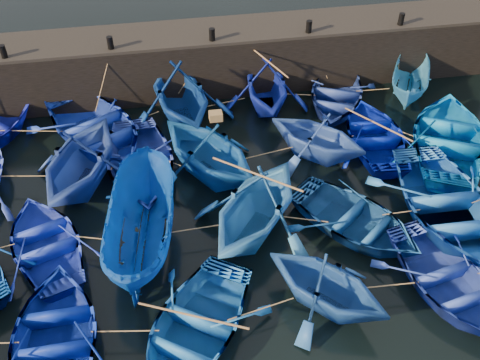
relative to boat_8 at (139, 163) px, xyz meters
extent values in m
plane|color=black|center=(3.33, -4.92, -0.53)|extent=(120.00, 120.00, 0.00)
cube|color=black|center=(3.33, 5.58, 0.72)|extent=(26.00, 2.50, 2.50)
cube|color=black|center=(3.33, 5.58, 2.03)|extent=(26.00, 2.50, 0.12)
cylinder|color=black|center=(-4.67, 4.68, 2.34)|extent=(0.24, 0.24, 0.50)
cylinder|color=black|center=(-0.67, 4.68, 2.34)|extent=(0.24, 0.24, 0.50)
cylinder|color=black|center=(3.33, 4.68, 2.34)|extent=(0.24, 0.24, 0.50)
cylinder|color=black|center=(7.33, 4.68, 2.34)|extent=(0.24, 0.24, 0.50)
cylinder|color=black|center=(11.33, 4.68, 2.34)|extent=(0.24, 0.24, 0.50)
imported|color=#1736C5|center=(-1.61, 2.31, 0.07)|extent=(6.40, 7.06, 1.20)
imported|color=navy|center=(1.78, 3.06, 0.75)|extent=(4.97, 5.52, 2.57)
imported|color=#0D1F98|center=(5.34, 3.41, 0.55)|extent=(3.96, 4.46, 2.17)
imported|color=navy|center=(8.27, 3.12, -0.06)|extent=(4.85, 5.52, 0.95)
imported|color=#2D7CC8|center=(11.51, 3.07, 0.25)|extent=(3.25, 4.29, 1.56)
imported|color=navy|center=(-1.90, -0.24, 0.70)|extent=(5.49, 5.85, 2.47)
imported|color=#2036A4|center=(0.00, 0.00, 0.00)|extent=(4.03, 5.37, 1.06)
imported|color=#10509C|center=(2.43, -0.53, 0.69)|extent=(5.87, 6.05, 2.43)
imported|color=blue|center=(6.48, -0.11, 0.47)|extent=(5.01, 4.98, 2.00)
imported|color=#0013A3|center=(8.92, 0.17, -0.06)|extent=(3.62, 4.79, 0.94)
imported|color=blue|center=(11.52, -0.64, 0.07)|extent=(6.30, 7.04, 1.20)
imported|color=#182FCF|center=(-2.95, -3.23, -0.09)|extent=(4.32, 5.06, 0.89)
imported|color=#063E9D|center=(-0.05, -3.57, 0.49)|extent=(2.81, 5.55, 2.05)
imported|color=blue|center=(3.51, -3.52, 0.69)|extent=(6.04, 6.14, 2.45)
imported|color=navy|center=(6.65, -4.00, -0.06)|extent=(5.36, 5.57, 0.94)
imported|color=blue|center=(9.73, -3.99, 0.07)|extent=(4.29, 5.88, 1.20)
imported|color=#041B8A|center=(-2.38, -6.71, -0.04)|extent=(3.44, 4.78, 0.98)
imported|color=blue|center=(1.16, -6.98, -0.05)|extent=(5.31, 5.66, 0.96)
imported|color=#1B4E9B|center=(4.85, -6.61, 0.44)|extent=(4.85, 4.86, 1.94)
imported|color=#203AAD|center=(8.46, -6.70, -0.06)|extent=(4.06, 5.05, 0.93)
cube|color=olive|center=(2.73, -0.53, 2.04)|extent=(0.43, 0.34, 0.28)
cylinder|color=tan|center=(-3.84, 2.58, 0.02)|extent=(2.66, 0.56, 0.04)
cylinder|color=tan|center=(0.08, 2.69, 0.02)|extent=(1.60, 0.78, 0.04)
cylinder|color=tan|center=(3.56, 3.24, 0.02)|extent=(1.77, 0.39, 0.04)
cylinder|color=tan|center=(6.81, 3.27, 0.02)|extent=(1.14, 0.32, 0.04)
cylinder|color=tan|center=(9.89, 3.10, 0.02)|extent=(1.44, 0.09, 0.04)
cylinder|color=tan|center=(-3.89, -0.06, 0.02)|extent=(2.18, 0.40, 0.04)
cylinder|color=tan|center=(-0.95, -0.12, 0.02)|extent=(0.14, 0.26, 0.04)
cylinder|color=tan|center=(1.22, -0.27, 0.02)|extent=(0.65, 0.56, 0.04)
cylinder|color=tan|center=(4.46, -0.32, 0.02)|extent=(2.26, 0.46, 0.04)
cylinder|color=tan|center=(7.70, 0.03, 0.02)|extent=(0.65, 0.31, 0.04)
cylinder|color=tan|center=(10.22, -0.23, 0.02)|extent=(0.83, 0.84, 0.04)
cylinder|color=tan|center=(-1.50, -3.40, 0.02)|extent=(1.11, 0.38, 0.04)
cylinder|color=tan|center=(1.73, -3.55, 0.02)|extent=(1.76, 0.09, 0.04)
cylinder|color=tan|center=(5.08, -3.76, 0.02)|extent=(1.35, 0.51, 0.04)
cylinder|color=tan|center=(8.19, -3.99, 0.02)|extent=(1.28, 0.04, 0.04)
cylinder|color=tan|center=(-0.61, -6.84, 0.02)|extent=(1.75, 0.31, 0.04)
cylinder|color=tan|center=(3.01, -6.79, 0.02)|extent=(1.90, 0.41, 0.04)
cylinder|color=tan|center=(6.66, -6.65, 0.02)|extent=(1.81, 0.13, 0.04)
cylinder|color=tan|center=(-1.14, 4.05, 1.05)|extent=(0.99, 1.11, 2.09)
cylinder|color=tan|center=(2.55, 4.42, 1.05)|extent=(1.59, 0.36, 2.09)
cylinder|color=tan|center=(6.34, 4.60, 1.05)|extent=(2.02, 0.07, 2.09)
cylinder|color=tan|center=(7.80, 4.45, 1.05)|extent=(0.98, 0.30, 2.09)
cylinder|color=tan|center=(11.42, 4.43, 1.05)|extent=(0.23, 0.36, 2.08)
cylinder|color=#99724C|center=(5.34, 3.41, 1.67)|extent=(1.08, 2.84, 0.06)
cylinder|color=#99724C|center=(8.92, 0.17, 0.44)|extent=(1.77, 2.49, 0.06)
cylinder|color=#99724C|center=(3.51, -3.52, 1.95)|extent=(2.34, 1.97, 0.06)
cylinder|color=#99724C|center=(1.16, -6.98, 0.45)|extent=(2.74, 1.32, 0.06)
camera|label=1|loc=(0.98, -14.98, 12.18)|focal=40.00mm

